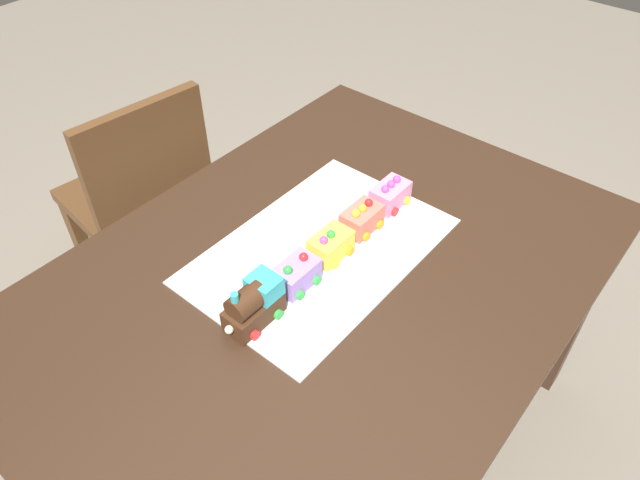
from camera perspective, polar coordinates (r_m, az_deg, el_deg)
name	(u,v)px	position (r m, az deg, el deg)	size (l,w,h in m)	color
ground_plane	(322,437)	(1.91, 0.19, -18.63)	(8.00, 8.00, 0.00)	gray
dining_table	(323,303)	(1.39, 0.25, -6.19)	(1.40, 1.00, 0.74)	#382316
chair	(142,198)	(2.01, -16.97, 3.96)	(0.44, 0.44, 0.86)	brown
cake_board	(320,250)	(1.36, 0.00, -0.99)	(0.60, 0.40, 0.00)	silver
cake_locomotive	(254,304)	(1.19, -6.50, -6.21)	(0.14, 0.08, 0.12)	#472816
cake_car_hopper_lavender	(296,274)	(1.26, -2.33, -3.35)	(0.10, 0.08, 0.07)	#AD84E0
cake_car_tanker_lemon	(331,245)	(1.32, 1.03, -0.51)	(0.10, 0.08, 0.07)	#F4E04C
cake_car_flatbed_coral	(362,219)	(1.39, 4.10, 2.10)	(0.10, 0.08, 0.07)	#F27260
cake_car_caboose_bubblegum	(390,195)	(1.47, 6.85, 4.42)	(0.10, 0.08, 0.07)	pink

